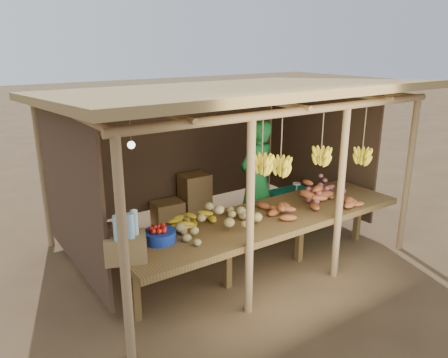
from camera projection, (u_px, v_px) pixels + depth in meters
ground at (224, 246)px, 6.48m from camera, size 60.00×60.00×0.00m
stall_structure at (225, 118)px, 5.94m from camera, size 4.70×3.50×2.43m
counter at (266, 221)px, 5.51m from camera, size 3.90×1.05×0.80m
potato_heap at (217, 213)px, 5.11m from camera, size 1.05×0.64×0.37m
sweet_potato_heap at (311, 195)px, 5.73m from camera, size 1.26×0.94×0.36m
onion_heap at (324, 185)px, 6.14m from camera, size 0.82×0.50×0.36m
banana_pile at (193, 211)px, 5.19m from camera, size 0.56×0.37×0.34m
tomato_basin at (160, 235)px, 4.78m from camera, size 0.35×0.35×0.19m
bottle_box at (125, 241)px, 4.35m from camera, size 0.50×0.45×0.52m
vendor at (257, 179)px, 6.64m from camera, size 0.73×0.56×1.81m
tarp_crate at (294, 207)px, 7.14m from camera, size 0.65×0.56×0.77m
carton_stack at (186, 201)px, 7.35m from camera, size 1.04×0.42×0.77m
burlap_sacks at (98, 240)px, 6.17m from camera, size 0.75×0.39×0.53m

